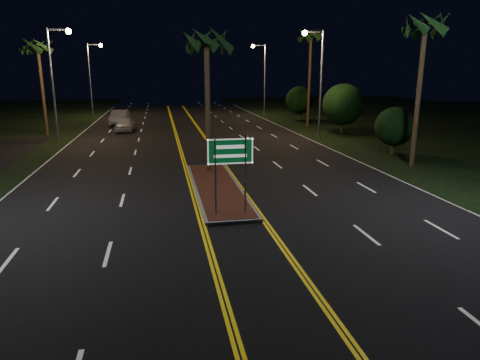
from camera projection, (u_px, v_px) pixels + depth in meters
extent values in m
plane|color=black|center=(244.00, 244.00, 14.63)|extent=(120.00, 120.00, 0.00)
cube|color=gray|center=(217.00, 188.00, 21.27)|extent=(2.25, 10.25, 0.15)
cube|color=#592819|center=(217.00, 186.00, 21.25)|extent=(2.00, 10.00, 0.02)
cylinder|color=gray|center=(215.00, 176.00, 16.75)|extent=(0.08, 0.08, 3.20)
cylinder|color=gray|center=(245.00, 174.00, 16.97)|extent=(0.08, 0.08, 3.20)
cube|color=#07471E|center=(230.00, 151.00, 16.62)|extent=(1.80, 0.04, 1.00)
cube|color=white|center=(230.00, 151.00, 16.60)|extent=(1.80, 0.01, 1.00)
cylinder|color=gray|center=(53.00, 87.00, 34.40)|extent=(0.18, 0.18, 9.00)
cube|color=gray|center=(58.00, 30.00, 33.46)|extent=(1.60, 0.12, 0.12)
sphere|color=#EBAF69|center=(68.00, 31.00, 33.63)|extent=(0.44, 0.44, 0.44)
cylinder|color=gray|center=(90.00, 81.00, 53.44)|extent=(0.18, 0.18, 9.00)
cube|color=gray|center=(94.00, 45.00, 52.50)|extent=(1.60, 0.12, 0.12)
sphere|color=#EBAF69|center=(101.00, 45.00, 52.67)|extent=(0.44, 0.44, 0.44)
cylinder|color=gray|center=(321.00, 86.00, 36.42)|extent=(0.18, 0.18, 9.00)
cube|color=gray|center=(314.00, 32.00, 35.19)|extent=(1.60, 0.12, 0.12)
sphere|color=#EBAF69|center=(305.00, 33.00, 35.08)|extent=(0.44, 0.44, 0.44)
cylinder|color=gray|center=(265.00, 80.00, 55.46)|extent=(0.18, 0.18, 9.00)
cube|color=gray|center=(259.00, 45.00, 54.24)|extent=(1.60, 0.12, 0.12)
sphere|color=#EBAF69|center=(253.00, 46.00, 54.12)|extent=(0.44, 0.44, 0.44)
cylinder|color=#382819|center=(208.00, 108.00, 23.69)|extent=(0.28, 0.28, 7.50)
cylinder|color=#382819|center=(42.00, 91.00, 38.01)|extent=(0.28, 0.28, 8.00)
cylinder|color=#382819|center=(418.00, 97.00, 25.32)|extent=(0.28, 0.28, 8.50)
cylinder|color=#382819|center=(309.00, 80.00, 44.29)|extent=(0.28, 0.28, 9.50)
cylinder|color=#382819|center=(393.00, 148.00, 30.25)|extent=(0.24, 0.24, 0.90)
sphere|color=black|center=(395.00, 127.00, 29.88)|extent=(2.70, 2.70, 2.70)
cylinder|color=#382819|center=(342.00, 127.00, 39.82)|extent=(0.24, 0.24, 1.26)
sphere|color=black|center=(343.00, 104.00, 39.30)|extent=(3.78, 3.78, 3.78)
cylinder|color=#382819|center=(299.00, 115.00, 51.23)|extent=(0.24, 0.24, 1.08)
sphere|color=black|center=(299.00, 100.00, 50.78)|extent=(3.24, 3.24, 3.24)
imported|color=#B3B2B8|center=(125.00, 123.00, 41.67)|extent=(2.42, 5.01, 1.62)
imported|color=#9C9EA5|center=(120.00, 116.00, 46.82)|extent=(2.68, 5.56, 1.80)
cylinder|color=gray|center=(380.00, 138.00, 31.00)|extent=(0.07, 0.07, 1.98)
cube|color=#D2B60B|center=(381.00, 127.00, 30.78)|extent=(0.95, 0.18, 0.96)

